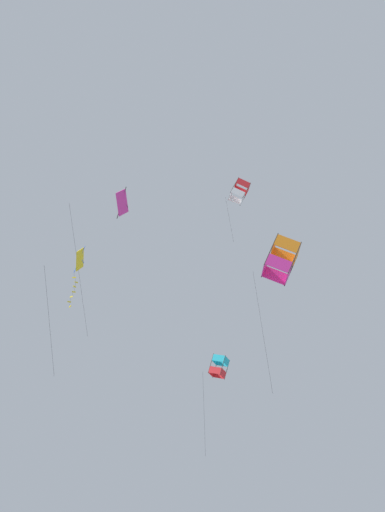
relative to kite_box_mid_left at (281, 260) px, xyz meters
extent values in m
cube|color=orange|center=(-0.35, -0.07, 0.91)|extent=(0.59, 1.41, 0.69)
cube|color=orange|center=(0.89, 0.18, 0.37)|extent=(0.59, 1.41, 0.69)
cube|color=orange|center=(0.40, -0.62, 0.64)|extent=(1.53, 0.35, 1.22)
cube|color=orange|center=(0.14, 0.73, 0.64)|extent=(1.53, 0.35, 1.22)
cube|color=#DB2D93|center=(-0.88, -0.18, -0.35)|extent=(0.59, 1.41, 0.69)
cube|color=#DB2D93|center=(0.35, 0.07, -0.89)|extent=(0.59, 1.41, 0.69)
cube|color=#DB2D93|center=(-0.13, -0.73, -0.62)|extent=(1.53, 0.35, 1.22)
cube|color=#DB2D93|center=(-0.40, 0.62, -0.62)|extent=(1.53, 0.35, 1.22)
cylinder|color=#332D28|center=(-0.48, -0.80, 0.28)|extent=(0.92, 0.23, 2.05)
cylinder|color=#332D28|center=(-0.75, 0.55, 0.28)|extent=(0.92, 0.23, 2.05)
cylinder|color=#332D28|center=(0.75, -0.55, -0.26)|extent=(0.92, 0.23, 2.05)
cylinder|color=#332D28|center=(0.49, 0.80, -0.26)|extent=(0.92, 0.23, 2.05)
cylinder|color=#47474C|center=(-1.25, 0.22, -4.15)|extent=(0.62, 1.69, 6.40)
cube|color=yellow|center=(-9.71, -5.58, -2.31)|extent=(0.29, 1.39, 1.38)
cylinder|color=blue|center=(-9.73, -5.59, -2.31)|extent=(0.45, 0.15, 1.56)
cylinder|color=blue|center=(-9.70, -5.58, -2.19)|extent=(0.05, 1.13, 0.03)
cylinder|color=#47474C|center=(-9.91, -5.64, -3.22)|extent=(0.01, 0.02, 0.26)
cube|color=yellow|center=(-9.91, -5.64, -3.35)|extent=(0.17, 0.04, 0.06)
cylinder|color=#47474C|center=(-9.85, -5.62, -3.48)|extent=(0.04, 0.13, 0.26)
cube|color=yellow|center=(-9.79, -5.61, -3.61)|extent=(0.14, 0.13, 0.06)
cylinder|color=#47474C|center=(-9.81, -5.64, -3.74)|extent=(0.06, 0.06, 0.26)
cube|color=yellow|center=(-9.83, -5.66, -3.87)|extent=(0.10, 0.16, 0.06)
cylinder|color=#47474C|center=(-9.85, -5.64, -4.01)|extent=(0.06, 0.04, 0.26)
cube|color=yellow|center=(-9.87, -5.61, -4.14)|extent=(0.17, 0.08, 0.06)
cylinder|color=#47474C|center=(-9.91, -5.62, -4.27)|extent=(0.02, 0.10, 0.26)
cube|color=yellow|center=(-9.96, -5.62, -4.40)|extent=(0.17, 0.08, 0.06)
cylinder|color=#47474C|center=(-10.00, -5.62, -4.53)|extent=(0.02, 0.10, 0.26)
cube|color=yellow|center=(-10.05, -5.61, -4.66)|extent=(0.16, 0.10, 0.06)
cylinder|color=#47474C|center=(-10.01, -5.62, -4.79)|extent=(0.02, 0.08, 0.26)
cube|color=yellow|center=(-9.98, -5.63, -4.92)|extent=(0.13, 0.14, 0.06)
cylinder|color=#47474C|center=(-11.00, -5.51, -5.51)|extent=(0.27, 2.17, 4.83)
cube|color=#1EB2C6|center=(-5.13, 10.23, -1.30)|extent=(0.35, 0.87, 0.45)
cube|color=#1EB2C6|center=(-4.33, 10.05, -1.56)|extent=(0.35, 0.87, 0.45)
cube|color=#1EB2C6|center=(-4.82, 9.72, -1.43)|extent=(0.94, 0.23, 0.69)
cube|color=#1EB2C6|center=(-4.63, 10.56, -1.43)|extent=(0.94, 0.23, 0.69)
cube|color=red|center=(-5.38, 10.29, -2.12)|extent=(0.35, 0.87, 0.45)
cube|color=red|center=(-4.58, 10.11, -2.38)|extent=(0.35, 0.87, 0.45)
cube|color=red|center=(-5.07, 9.78, -2.25)|extent=(0.94, 0.23, 0.69)
cube|color=red|center=(-4.88, 10.62, -2.25)|extent=(0.94, 0.23, 0.69)
cylinder|color=#332D28|center=(-5.34, 9.84, -1.71)|extent=(0.44, 0.13, 1.33)
cylinder|color=#332D28|center=(-5.16, 10.68, -1.71)|extent=(0.44, 0.13, 1.33)
cylinder|color=#332D28|center=(-4.54, 9.66, -1.97)|extent=(0.44, 0.13, 1.33)
cylinder|color=#332D28|center=(-4.36, 10.50, -1.97)|extent=(0.44, 0.13, 1.33)
cylinder|color=#47474C|center=(-5.88, 10.16, -5.00)|extent=(0.12, 1.68, 5.07)
cube|color=red|center=(-2.87, 5.69, 9.67)|extent=(0.49, 0.94, 0.45)
cube|color=red|center=(-2.08, 5.93, 9.28)|extent=(0.49, 0.94, 0.45)
cube|color=red|center=(-2.35, 5.38, 9.47)|extent=(1.00, 0.33, 0.83)
cube|color=red|center=(-2.61, 6.25, 9.47)|extent=(1.00, 0.33, 0.83)
cube|color=white|center=(-3.24, 5.58, 8.84)|extent=(0.49, 0.94, 0.45)
cube|color=white|center=(-2.45, 5.82, 8.45)|extent=(0.49, 0.94, 0.45)
cube|color=white|center=(-2.72, 5.27, 8.65)|extent=(1.00, 0.33, 0.83)
cube|color=white|center=(-2.98, 6.14, 8.65)|extent=(1.00, 0.33, 0.83)
cylinder|color=#332D28|center=(-2.93, 5.20, 9.25)|extent=(0.64, 0.22, 1.34)
cylinder|color=#332D28|center=(-3.19, 6.08, 9.25)|extent=(0.64, 0.22, 1.34)
cylinder|color=#332D28|center=(-2.14, 5.44, 8.87)|extent=(0.64, 0.22, 1.34)
cylinder|color=#332D28|center=(-2.40, 6.31, 8.87)|extent=(0.64, 0.22, 1.34)
cylinder|color=#47474C|center=(-3.41, 5.85, 6.90)|extent=(0.38, 0.94, 3.06)
cube|color=#DB2D93|center=(-9.48, 0.67, 5.39)|extent=(0.33, 2.03, 2.03)
cylinder|color=black|center=(-9.52, 0.67, 5.40)|extent=(0.51, 0.05, 2.32)
cylinder|color=black|center=(-9.48, 0.67, 5.57)|extent=(0.37, 1.63, 0.05)
cylinder|color=#47474C|center=(-11.96, 0.83, 0.93)|extent=(0.34, 4.50, 6.61)
camera|label=1|loc=(0.93, -36.39, -21.34)|focal=53.12mm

